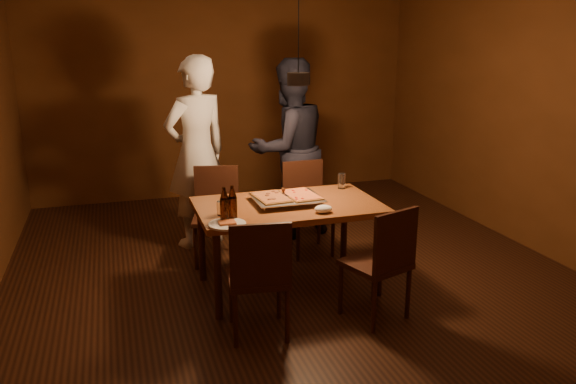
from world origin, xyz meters
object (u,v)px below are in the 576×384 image
object	(u,v)px
beer_bottle_b	(232,203)
pendant_lamp	(298,78)
chair_far_left	(216,205)
pizza_tray	(287,200)
chair_near_right	(384,254)
plate_slice	(227,224)
diner_dark	(289,149)
chair_far_right	(306,198)
beer_bottle_a	(224,204)
diner_white	(197,153)
dining_table	(288,212)
chair_near_left	(259,268)

from	to	relation	value
beer_bottle_b	pendant_lamp	size ratio (longest dim) A/B	0.24
chair_far_left	pizza_tray	distance (m)	0.95
chair_near_right	pendant_lamp	xyz separation A→B (m)	(-0.37, 0.89, 1.22)
plate_slice	diner_dark	world-z (taller)	diner_dark
chair_far_right	chair_near_right	world-z (taller)	same
chair_near_right	beer_bottle_b	world-z (taller)	beer_bottle_b
beer_bottle_a	pendant_lamp	xyz separation A→B (m)	(0.71, 0.40, 0.88)
chair_far_right	diner_white	size ratio (longest dim) A/B	0.25
chair_far_left	beer_bottle_b	size ratio (longest dim) A/B	1.95
chair_far_right	beer_bottle_a	bearing A→B (deg)	45.00
dining_table	beer_bottle_b	distance (m)	0.62
diner_white	chair_near_left	bearing A→B (deg)	69.01
beer_bottle_a	diner_white	world-z (taller)	diner_white
pizza_tray	beer_bottle_b	xyz separation A→B (m)	(-0.52, -0.30, 0.11)
chair_near_left	pendant_lamp	size ratio (longest dim) A/B	0.44
chair_near_right	plate_slice	world-z (taller)	chair_near_right
chair_far_right	chair_near_right	size ratio (longest dim) A/B	0.91
pendant_lamp	chair_far_left	bearing A→B (deg)	129.04
chair_far_right	chair_far_left	bearing A→B (deg)	-3.78
beer_bottle_b	plate_slice	xyz separation A→B (m)	(-0.07, -0.12, -0.12)
dining_table	chair_far_left	xyz separation A→B (m)	(-0.45, 0.83, -0.14)
chair_near_left	beer_bottle_a	world-z (taller)	beer_bottle_a
chair_far_right	pendant_lamp	world-z (taller)	pendant_lamp
chair_near_right	beer_bottle_a	bearing A→B (deg)	137.12
diner_dark	pendant_lamp	distance (m)	1.47
plate_slice	chair_near_left	bearing A→B (deg)	-67.59
chair_near_right	beer_bottle_b	size ratio (longest dim) A/B	2.03
chair_near_left	diner_dark	distance (m)	2.25
chair_near_right	diner_dark	distance (m)	2.10
dining_table	chair_far_left	bearing A→B (deg)	118.38
beer_bottle_a	diner_white	size ratio (longest dim) A/B	0.14
dining_table	chair_near_right	size ratio (longest dim) A/B	2.82
beer_bottle_a	diner_dark	world-z (taller)	diner_dark
pendant_lamp	diner_white	bearing A→B (deg)	119.80
diner_white	chair_near_right	bearing A→B (deg)	93.02
beer_bottle_a	chair_far_left	bearing A→B (deg)	83.08
chair_near_left	pendant_lamp	distance (m)	1.60
pizza_tray	diner_white	world-z (taller)	diner_white
chair_far_left	chair_near_left	bearing A→B (deg)	104.58
chair_far_right	diner_dark	xyz separation A→B (m)	(-0.02, 0.50, 0.40)
beer_bottle_a	pendant_lamp	distance (m)	1.20
diner_white	pendant_lamp	size ratio (longest dim) A/B	1.74
chair_far_right	beer_bottle_b	world-z (taller)	beer_bottle_b
pendant_lamp	beer_bottle_a	bearing A→B (deg)	-150.44
chair_far_right	plate_slice	distance (m)	1.58
plate_slice	diner_dark	xyz separation A→B (m)	(1.01, 1.68, 0.18)
diner_white	dining_table	bearing A→B (deg)	89.00
dining_table	diner_white	bearing A→B (deg)	112.85
dining_table	diner_white	distance (m)	1.43
chair_near_right	plate_slice	xyz separation A→B (m)	(-1.09, 0.38, 0.22)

